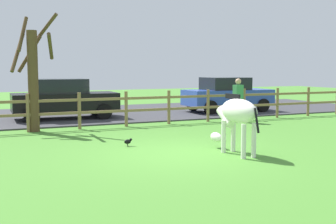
# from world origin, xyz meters

# --- Properties ---
(ground_plane) EXTENTS (60.00, 60.00, 0.00)m
(ground_plane) POSITION_xyz_m (0.00, 0.00, 0.00)
(ground_plane) COLOR #47842D
(parking_asphalt) EXTENTS (28.00, 7.40, 0.05)m
(parking_asphalt) POSITION_xyz_m (0.00, 9.30, 0.03)
(parking_asphalt) COLOR #38383D
(parking_asphalt) RESTS_ON ground_plane
(paddock_fence) EXTENTS (21.28, 0.11, 1.22)m
(paddock_fence) POSITION_xyz_m (-0.42, 5.00, 0.69)
(paddock_fence) COLOR olive
(paddock_fence) RESTS_ON ground_plane
(bare_tree) EXTENTS (1.54, 1.54, 3.78)m
(bare_tree) POSITION_xyz_m (-2.65, 5.12, 1.85)
(bare_tree) COLOR #513A23
(bare_tree) RESTS_ON ground_plane
(zebra) EXTENTS (0.52, 1.94, 1.41)m
(zebra) POSITION_xyz_m (1.18, -0.66, 0.93)
(zebra) COLOR white
(zebra) RESTS_ON ground_plane
(crow_on_grass) EXTENTS (0.21, 0.10, 0.20)m
(crow_on_grass) POSITION_xyz_m (-0.79, 1.37, 0.13)
(crow_on_grass) COLOR black
(crow_on_grass) RESTS_ON ground_plane
(parked_car_black) EXTENTS (4.04, 1.95, 1.56)m
(parked_car_black) POSITION_xyz_m (-1.18, 7.88, 0.84)
(parked_car_black) COLOR black
(parked_car_black) RESTS_ON parking_asphalt
(parked_car_blue) EXTENTS (4.04, 1.96, 1.56)m
(parked_car_blue) POSITION_xyz_m (6.16, 7.65, 0.84)
(parked_car_blue) COLOR #2D4CAD
(parked_car_blue) RESTS_ON parking_asphalt
(visitor_near_fence) EXTENTS (0.39, 0.28, 1.64)m
(visitor_near_fence) POSITION_xyz_m (4.65, 4.50, 0.91)
(visitor_near_fence) COLOR #232847
(visitor_near_fence) RESTS_ON ground_plane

